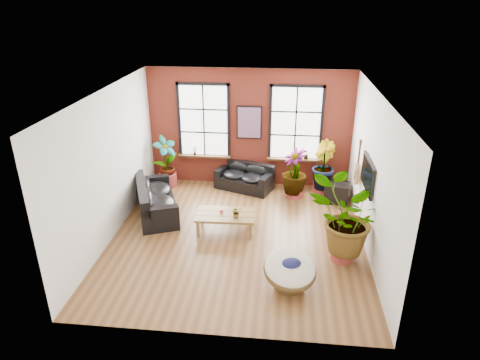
{
  "coord_description": "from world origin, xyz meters",
  "views": [
    {
      "loc": [
        0.99,
        -8.86,
        5.47
      ],
      "look_at": [
        0.0,
        0.6,
        1.25
      ],
      "focal_mm": 32.0,
      "sensor_mm": 36.0,
      "label": 1
    }
  ],
  "objects_px": {
    "sofa_left": "(154,200)",
    "coffee_table": "(225,216)",
    "papasan_chair": "(290,270)",
    "sofa_back": "(245,177)"
  },
  "relations": [
    {
      "from": "sofa_back",
      "to": "sofa_left",
      "type": "distance_m",
      "value": 2.91
    },
    {
      "from": "sofa_back",
      "to": "papasan_chair",
      "type": "relative_size",
      "value": 1.39
    },
    {
      "from": "sofa_back",
      "to": "sofa_left",
      "type": "height_order",
      "value": "sofa_left"
    },
    {
      "from": "coffee_table",
      "to": "papasan_chair",
      "type": "relative_size",
      "value": 1.11
    },
    {
      "from": "coffee_table",
      "to": "papasan_chair",
      "type": "height_order",
      "value": "papasan_chair"
    },
    {
      "from": "papasan_chair",
      "to": "sofa_back",
      "type": "bearing_deg",
      "value": 90.32
    },
    {
      "from": "sofa_left",
      "to": "papasan_chair",
      "type": "height_order",
      "value": "sofa_left"
    },
    {
      "from": "sofa_back",
      "to": "coffee_table",
      "type": "distance_m",
      "value": 2.56
    },
    {
      "from": "coffee_table",
      "to": "sofa_back",
      "type": "bearing_deg",
      "value": 82.66
    },
    {
      "from": "sofa_left",
      "to": "coffee_table",
      "type": "relative_size",
      "value": 1.63
    }
  ]
}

